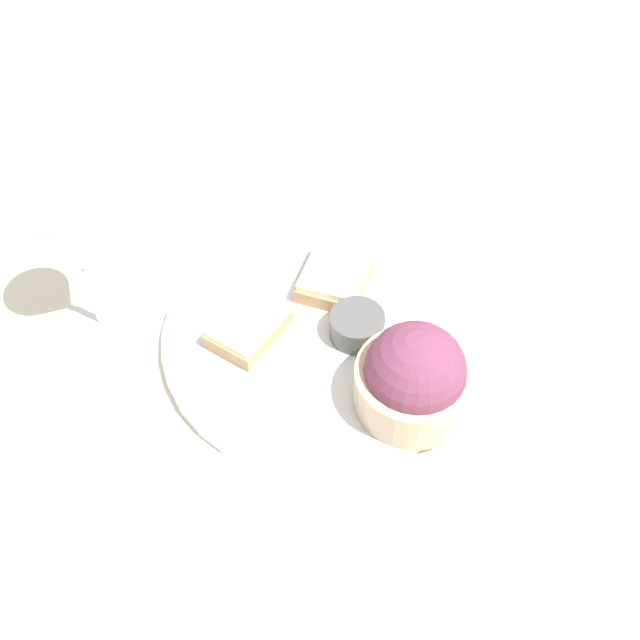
{
  "coord_description": "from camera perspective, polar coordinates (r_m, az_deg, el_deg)",
  "views": [
    {
      "loc": [
        -0.44,
        -0.29,
        0.67
      ],
      "look_at": [
        0.0,
        0.0,
        0.03
      ],
      "focal_mm": 45.0,
      "sensor_mm": 36.0,
      "label": 1
    }
  ],
  "objects": [
    {
      "name": "dinner_plate",
      "position": [
        0.85,
        0.0,
        -1.16
      ],
      "size": [
        0.33,
        0.33,
        0.01
      ],
      "color": "silver",
      "rests_on": "ground_plane"
    },
    {
      "name": "cheese_toast_near",
      "position": [
        0.88,
        1.05,
        3.04
      ],
      "size": [
        0.09,
        0.09,
        0.03
      ],
      "color": "tan",
      "rests_on": "dinner_plate"
    },
    {
      "name": "salad_bowl",
      "position": [
        0.77,
        6.7,
        -4.1
      ],
      "size": [
        0.11,
        0.11,
        0.1
      ],
      "color": "tan",
      "rests_on": "dinner_plate"
    },
    {
      "name": "sauce_ramekin",
      "position": [
        0.83,
        2.65,
        -0.33
      ],
      "size": [
        0.06,
        0.06,
        0.03
      ],
      "color": "#4C4C4C",
      "rests_on": "dinner_plate"
    },
    {
      "name": "cheese_toast_far",
      "position": [
        0.83,
        -5.15,
        -0.46
      ],
      "size": [
        0.08,
        0.06,
        0.03
      ],
      "color": "tan",
      "rests_on": "dinner_plate"
    },
    {
      "name": "wine_glass",
      "position": [
        0.81,
        -17.03,
        5.4
      ],
      "size": [
        0.07,
        0.07,
        0.18
      ],
      "color": "silver",
      "rests_on": "ground_plane"
    },
    {
      "name": "ground_plane",
      "position": [
        0.85,
        0.0,
        -1.45
      ],
      "size": [
        4.0,
        4.0,
        0.0
      ],
      "primitive_type": "plane",
      "color": "beige"
    }
  ]
}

